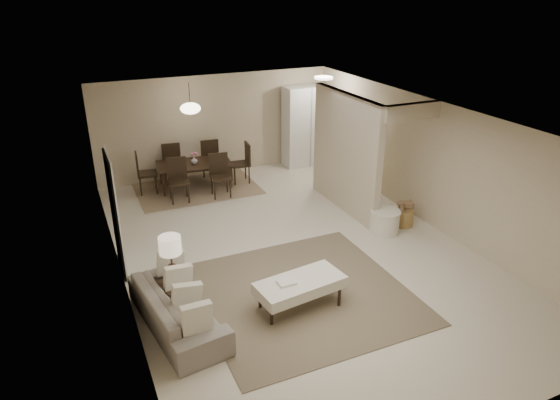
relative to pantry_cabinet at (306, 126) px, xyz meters
name	(u,v)px	position (x,y,z in m)	size (l,w,h in m)	color
floor	(293,249)	(-2.35, -4.15, -1.05)	(9.00, 9.00, 0.00)	beige
ceiling	(294,117)	(-2.35, -4.15, 1.45)	(9.00, 9.00, 0.00)	white
back_wall	(216,125)	(-2.35, 0.35, 0.20)	(6.00, 6.00, 0.00)	#BDAC8F
left_wall	(116,217)	(-5.35, -4.15, 0.20)	(9.00, 9.00, 0.00)	#BDAC8F
right_wall	(431,164)	(0.65, -4.15, 0.20)	(9.00, 9.00, 0.00)	#BDAC8F
partition	(345,153)	(-0.55, -2.90, 0.20)	(0.15, 2.50, 2.50)	#BDAC8F
doorway	(115,215)	(-5.32, -3.55, -0.03)	(0.04, 0.90, 2.04)	black
pantry_cabinet	(306,126)	(0.00, 0.00, 0.00)	(1.20, 0.55, 2.10)	silver
flush_light	(324,78)	(-0.05, -0.95, 1.41)	(0.44, 0.44, 0.05)	white
living_rug	(303,293)	(-2.81, -5.50, -1.04)	(3.20, 3.20, 0.01)	brown
sofa	(177,308)	(-4.80, -5.50, -0.75)	(0.80, 2.05, 0.60)	gray
ottoman_bench	(300,285)	(-3.01, -5.80, -0.66)	(1.40, 0.78, 0.48)	beige
side_table	(175,297)	(-4.75, -5.15, -0.80)	(0.45, 0.45, 0.50)	black
table_lamp	(170,249)	(-4.75, -5.15, 0.01)	(0.32, 0.32, 0.76)	#412B1B
round_pouf	(385,222)	(-0.40, -4.25, -0.82)	(0.59, 0.59, 0.46)	beige
wicker_basket	(404,218)	(0.14, -4.15, -0.89)	(0.39, 0.39, 0.33)	olive
dining_rug	(196,187)	(-3.17, -0.45, -1.04)	(2.80, 2.10, 0.01)	#79614B
dining_table	(195,176)	(-3.17, -0.45, -0.75)	(1.72, 0.96, 0.60)	black
dining_chairs	(195,168)	(-3.17, -0.45, -0.56)	(2.67, 2.05, 0.99)	black
vase	(194,160)	(-3.17, -0.45, -0.36)	(0.16, 0.16, 0.17)	silver
yellow_mat	(353,200)	(-0.12, -2.64, -1.04)	(0.98, 0.60, 0.01)	yellow
pendant_light	(190,108)	(-3.17, -0.45, 0.87)	(0.46, 0.46, 0.71)	#412B1B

